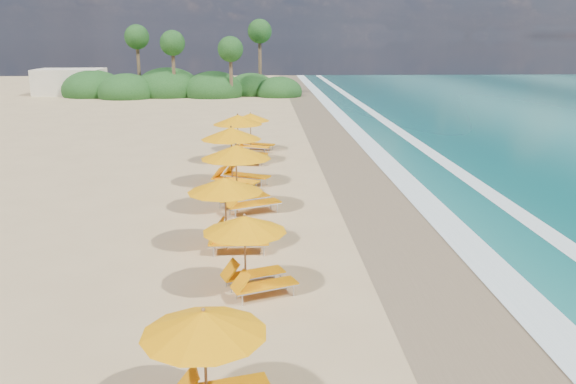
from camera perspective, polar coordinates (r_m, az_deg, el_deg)
The scene contains 12 objects.
ground at distance 20.22m, azimuth 0.00°, elevation -3.29°, with size 160.00×160.00×0.00m, color tan.
wet_sand at distance 20.78m, azimuth 11.11°, elevation -3.06°, with size 4.00×160.00×0.01m, color #816C4D.
surf_foam at distance 21.56m, azimuth 18.11°, elevation -2.82°, with size 4.00×160.00×0.01m.
station_1 at distance 10.12m, azimuth -7.05°, elevation -15.60°, with size 2.61×2.52×2.10m.
station_2 at distance 14.73m, azimuth -3.57°, elevation -5.47°, with size 2.73×2.69×2.11m.
station_3 at distance 17.78m, azimuth -5.46°, elevation -1.57°, with size 2.47×2.27×2.30m.
station_4 at distance 21.55m, azimuth -4.51°, elevation 1.80°, with size 3.39×3.37×2.59m.
station_5 at distance 25.27m, azimuth -5.06°, elevation 3.77°, with size 3.48×3.48×2.63m.
station_6 at distance 30.00m, azimuth -4.48°, elevation 5.45°, with size 3.04×2.90×2.55m.
station_7 at distance 33.28m, azimuth -3.36°, elevation 6.04°, with size 2.84×2.80×2.19m.
treeline at distance 65.57m, azimuth -10.64°, elevation 9.93°, with size 25.80×8.80×9.74m.
beach_building at distance 70.62m, azimuth -20.26°, elevation 9.95°, with size 7.00×5.00×2.80m, color beige.
Camera 1 is at (-0.85, -19.21, 6.28)m, focal length 36.86 mm.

